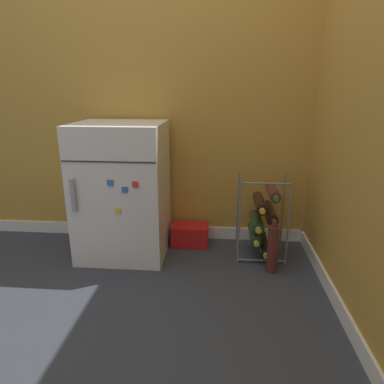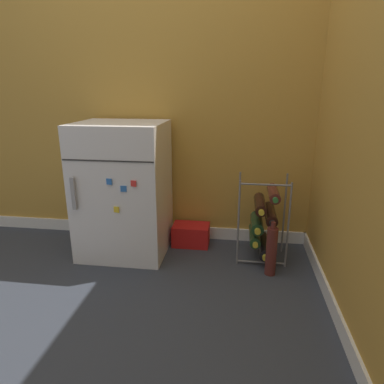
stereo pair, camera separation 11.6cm
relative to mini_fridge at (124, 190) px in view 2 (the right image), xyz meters
The scene contains 6 objects.
ground_plane 0.67m from the mini_fridge, 53.76° to the right, with size 14.00×14.00×0.00m, color #333842.
wall_back 0.90m from the mini_fridge, 45.95° to the left, with size 6.95×0.07×2.50m.
mini_fridge is the anchor object (origin of this frame).
wine_rack 0.95m from the mini_fridge, ahead, with size 0.32×0.33×0.56m.
soda_box 0.59m from the mini_fridge, 18.79° to the left, with size 0.26×0.17×0.15m.
loose_bottle_floor 1.04m from the mini_fridge, 11.22° to the right, with size 0.07×0.07×0.34m.
Camera 2 is at (0.46, -1.71, 1.11)m, focal length 32.00 mm.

